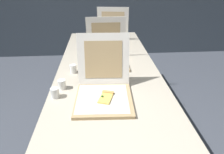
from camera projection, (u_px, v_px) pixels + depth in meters
table at (108, 77)px, 1.72m from camera, size 0.90×2.50×0.74m
pizza_box_front at (104, 90)px, 1.36m from camera, size 0.40×0.50×0.39m
pizza_box_middle at (107, 57)px, 1.88m from camera, size 0.39×0.39×0.40m
pizza_box_back at (112, 38)px, 2.38m from camera, size 0.44×0.44×0.40m
cup_white_mid at (73, 69)px, 1.69m from camera, size 0.06×0.06×0.07m
cup_white_near_center at (62, 84)px, 1.46m from camera, size 0.06×0.06×0.07m
cup_white_far at (86, 52)px, 2.05m from camera, size 0.06×0.06×0.07m
cup_white_near_left at (55, 93)px, 1.36m from camera, size 0.06×0.06×0.07m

